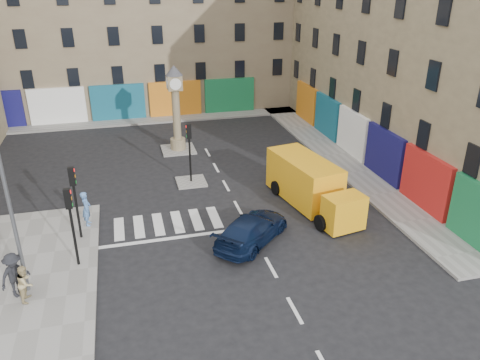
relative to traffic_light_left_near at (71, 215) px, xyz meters
name	(u,v)px	position (x,y,z in m)	size (l,w,h in m)	color
ground	(258,244)	(8.30, -0.20, -2.62)	(120.00, 120.00, 0.00)	black
sidewalk_left	(4,306)	(-2.70, -2.20, -2.55)	(7.00, 16.00, 0.15)	gray
sidewalk_right	(335,155)	(17.00, 9.80, -2.55)	(2.60, 30.00, 0.15)	gray
sidewalk_far	(143,120)	(4.30, 22.00, -2.55)	(32.00, 2.40, 0.15)	gray
island_near	(191,182)	(6.30, 7.80, -2.56)	(1.80, 1.80, 0.12)	gray
island_far	(178,150)	(6.30, 13.80, -2.56)	(2.40, 2.40, 0.12)	gray
building_right	(430,38)	(23.30, 9.80, 5.38)	(10.00, 30.00, 16.00)	#948361
building_far	(131,14)	(4.30, 27.80, 5.88)	(32.00, 10.00, 17.00)	#857659
traffic_light_left_near	(71,215)	(0.00, 0.00, 0.00)	(0.28, 0.22, 3.70)	black
traffic_light_left_far	(74,192)	(0.00, 2.40, 0.00)	(0.28, 0.22, 3.70)	black
traffic_light_island	(189,144)	(6.30, 7.80, -0.03)	(0.28, 0.22, 3.70)	black
lamp_post	(5,187)	(-1.90, -1.40, 2.17)	(0.50, 0.25, 8.30)	#595B60
clock_pillar	(176,103)	(6.30, 13.80, 0.93)	(1.20, 1.20, 6.10)	#948361
navy_sedan	(252,229)	(8.07, 0.13, -1.93)	(1.94, 4.77, 1.38)	black
yellow_van	(310,184)	(12.30, 3.13, -1.36)	(3.35, 7.22, 2.53)	#F6A514
pedestrian_blue	(86,208)	(0.30, 3.63, -1.55)	(0.67, 0.44, 1.84)	#537FBE
pedestrian_tan	(25,283)	(-1.79, -2.07, -1.69)	(0.76, 0.59, 1.55)	tan
pedestrian_dark	(14,275)	(-2.22, -1.67, -1.51)	(1.25, 0.72, 1.93)	black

